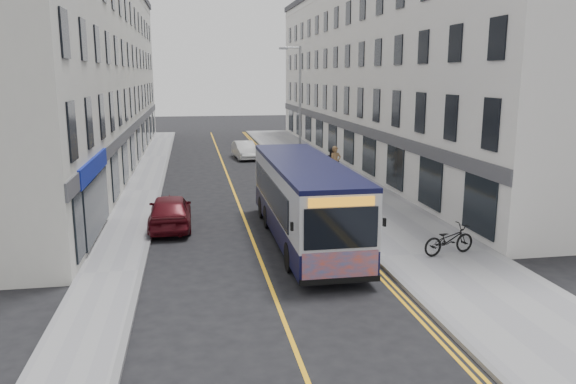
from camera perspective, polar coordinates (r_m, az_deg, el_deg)
name	(u,v)px	position (r m, az deg, el deg)	size (l,w,h in m)	color
ground	(258,255)	(20.33, -3.02, -6.41)	(140.00, 140.00, 0.00)	black
pavement_east	(340,185)	(32.92, 5.28, 0.76)	(4.50, 64.00, 0.12)	gray
pavement_west	(142,191)	(31.92, -14.61, 0.08)	(2.00, 64.00, 0.12)	gray
kerb_east	(302,186)	(32.41, 1.44, 0.64)	(0.18, 64.00, 0.13)	slate
kerb_west	(161,191)	(31.85, -12.82, 0.15)	(0.18, 64.00, 0.13)	slate
road_centre_line	(233,189)	(31.90, -5.62, 0.29)	(0.12, 64.00, 0.01)	#FFB016
road_dbl_yellow_inner	(294,187)	(32.34, 0.66, 0.51)	(0.10, 64.00, 0.01)	#FFB016
road_dbl_yellow_outer	(298,187)	(32.38, 1.01, 0.52)	(0.10, 64.00, 0.01)	#FFB016
terrace_east	(379,73)	(42.46, 9.22, 11.89)	(6.00, 46.00, 13.00)	silver
terrace_west	(86,72)	(40.73, -19.81, 11.36)	(6.00, 46.00, 13.00)	beige
streetlamp	(299,108)	(33.85, 1.09, 8.50)	(1.32, 0.18, 8.00)	#92959A
city_bus	(304,198)	(21.50, 1.62, -0.63)	(2.53, 10.83, 3.15)	black
bicycle	(449,240)	(20.65, 16.03, -4.66)	(0.71, 2.05, 1.08)	black
pedestrian_near	(335,162)	(34.43, 4.84, 3.03)	(0.72, 0.47, 1.97)	#986F45
pedestrian_far	(332,163)	(34.80, 4.53, 3.00)	(0.88, 0.69, 1.82)	black
car_white	(245,150)	(43.36, -4.44, 4.27)	(1.41, 4.05, 1.33)	silver
car_maroon	(170,211)	(24.09, -11.89, -1.91)	(1.75, 4.34, 1.48)	#540E15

